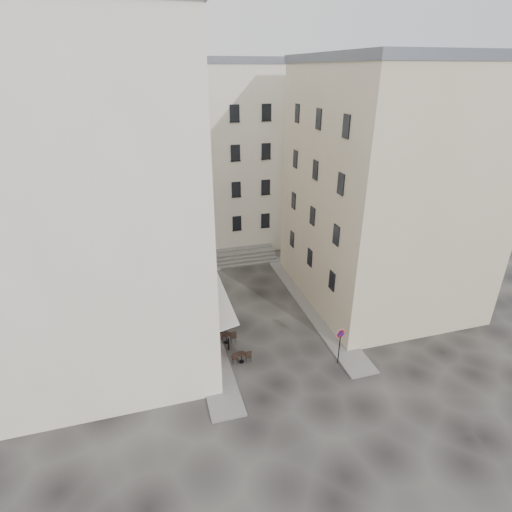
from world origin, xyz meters
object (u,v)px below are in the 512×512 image
object	(u,v)px
no_parking_sign	(340,340)
bistro_table_b	(226,337)
bistro_table_a	(241,356)
pedestrian	(221,312)

from	to	relation	value
no_parking_sign	bistro_table_b	bearing A→B (deg)	135.98
bistro_table_a	pedestrian	bearing A→B (deg)	93.97
bistro_table_a	bistro_table_b	bearing A→B (deg)	102.95
no_parking_sign	bistro_table_a	xyz separation A→B (m)	(-6.08, 1.86, -1.43)
bistro_table_b	pedestrian	bearing A→B (deg)	86.08
bistro_table_b	pedestrian	world-z (taller)	pedestrian
no_parking_sign	bistro_table_a	bearing A→B (deg)	151.10
no_parking_sign	bistro_table_b	distance (m)	7.92
pedestrian	no_parking_sign	bearing A→B (deg)	132.52
no_parking_sign	pedestrian	size ratio (longest dim) A/B	1.53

